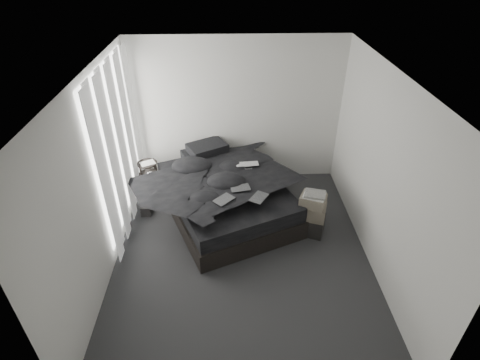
{
  "coord_description": "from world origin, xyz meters",
  "views": [
    {
      "loc": [
        -0.17,
        -3.96,
        3.89
      ],
      "look_at": [
        0.0,
        0.8,
        0.75
      ],
      "focal_mm": 28.0,
      "sensor_mm": 36.0,
      "label": 1
    }
  ],
  "objects_px": {
    "bed": "(226,204)",
    "box_lower": "(310,224)",
    "laptop": "(248,162)",
    "side_stand": "(149,179)"
  },
  "relations": [
    {
      "from": "bed",
      "to": "side_stand",
      "type": "relative_size",
      "value": 3.66
    },
    {
      "from": "bed",
      "to": "box_lower",
      "type": "xyz_separation_m",
      "value": [
        1.3,
        -0.56,
        -0.01
      ]
    },
    {
      "from": "side_stand",
      "to": "box_lower",
      "type": "height_order",
      "value": "side_stand"
    },
    {
      "from": "bed",
      "to": "laptop",
      "type": "xyz_separation_m",
      "value": [
        0.37,
        0.21,
        0.68
      ]
    },
    {
      "from": "laptop",
      "to": "side_stand",
      "type": "distance_m",
      "value": 1.81
    },
    {
      "from": "laptop",
      "to": "box_lower",
      "type": "height_order",
      "value": "laptop"
    },
    {
      "from": "laptop",
      "to": "box_lower",
      "type": "distance_m",
      "value": 1.39
    },
    {
      "from": "side_stand",
      "to": "box_lower",
      "type": "relative_size",
      "value": 1.54
    },
    {
      "from": "box_lower",
      "to": "bed",
      "type": "bearing_deg",
      "value": 156.84
    },
    {
      "from": "bed",
      "to": "laptop",
      "type": "distance_m",
      "value": 0.8
    }
  ]
}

